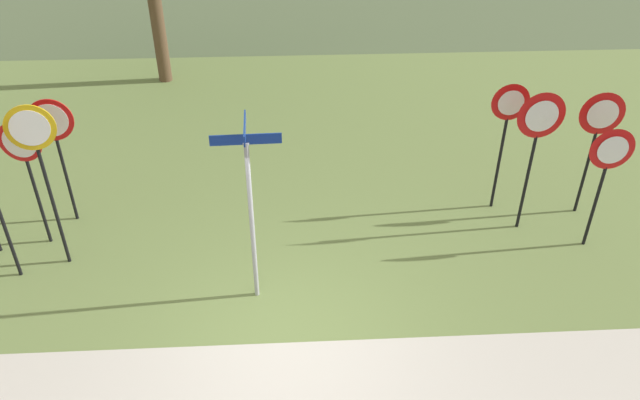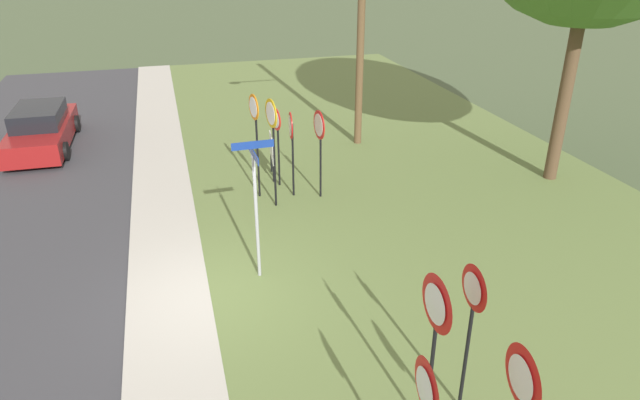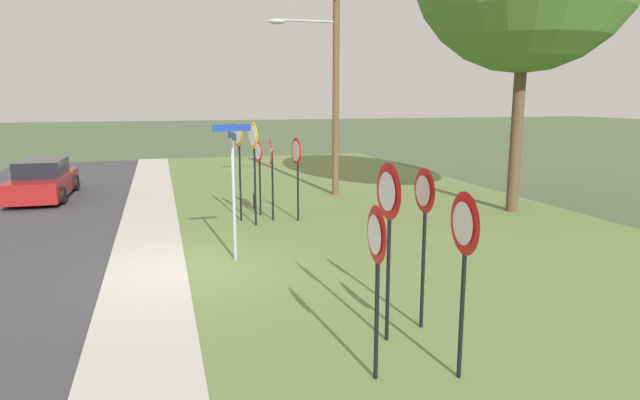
{
  "view_description": "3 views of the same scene",
  "coord_description": "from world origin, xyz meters",
  "px_view_note": "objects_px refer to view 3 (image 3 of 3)",
  "views": [
    {
      "loc": [
        0.14,
        -6.12,
        6.44
      ],
      "look_at": [
        0.6,
        2.21,
        1.03
      ],
      "focal_mm": 33.91,
      "sensor_mm": 36.0,
      "label": 1
    },
    {
      "loc": [
        9.55,
        -0.4,
        6.57
      ],
      "look_at": [
        -0.52,
        2.41,
        1.59
      ],
      "focal_mm": 31.7,
      "sensor_mm": 36.0,
      "label": 2
    },
    {
      "loc": [
        11.15,
        -0.41,
        3.55
      ],
      "look_at": [
        -0.18,
        2.94,
        1.33
      ],
      "focal_mm": 30.54,
      "sensor_mm": 36.0,
      "label": 3
    }
  ],
  "objects_px": {
    "utility_pole": "(331,67)",
    "yield_sign_far_right": "(463,241)",
    "street_name_post": "(233,181)",
    "yield_sign_far_left": "(375,252)",
    "stop_sign_near_left": "(259,163)",
    "stop_sign_far_left": "(253,151)",
    "stop_sign_far_right": "(238,151)",
    "notice_board": "(254,185)",
    "parked_hatchback_near": "(43,181)",
    "yield_sign_near_left": "(423,211)",
    "yield_sign_near_right": "(388,209)",
    "stop_sign_near_right": "(271,163)",
    "stop_sign_far_center": "(297,161)"
  },
  "relations": [
    {
      "from": "stop_sign_far_left",
      "to": "stop_sign_far_right",
      "type": "relative_size",
      "value": 1.01
    },
    {
      "from": "yield_sign_near_left",
      "to": "stop_sign_near_right",
      "type": "bearing_deg",
      "value": -174.61
    },
    {
      "from": "stop_sign_far_right",
      "to": "yield_sign_near_right",
      "type": "xyz_separation_m",
      "value": [
        8.56,
        0.89,
        -0.06
      ]
    },
    {
      "from": "stop_sign_far_left",
      "to": "yield_sign_far_right",
      "type": "bearing_deg",
      "value": -3.96
    },
    {
      "from": "stop_sign_near_right",
      "to": "yield_sign_far_right",
      "type": "height_order",
      "value": "yield_sign_far_right"
    },
    {
      "from": "street_name_post",
      "to": "parked_hatchback_near",
      "type": "distance_m",
      "value": 11.24
    },
    {
      "from": "stop_sign_far_left",
      "to": "stop_sign_far_right",
      "type": "distance_m",
      "value": 0.76
    },
    {
      "from": "yield_sign_far_left",
      "to": "parked_hatchback_near",
      "type": "xyz_separation_m",
      "value": [
        -15.37,
        -6.53,
        -1.06
      ]
    },
    {
      "from": "yield_sign_near_right",
      "to": "yield_sign_far_right",
      "type": "height_order",
      "value": "yield_sign_near_right"
    },
    {
      "from": "stop_sign_far_left",
      "to": "yield_sign_far_right",
      "type": "distance_m",
      "value": 9.2
    },
    {
      "from": "street_name_post",
      "to": "yield_sign_far_left",
      "type": "bearing_deg",
      "value": 7.69
    },
    {
      "from": "yield_sign_near_right",
      "to": "yield_sign_far_right",
      "type": "xyz_separation_m",
      "value": [
        1.27,
        0.45,
        -0.18
      ]
    },
    {
      "from": "stop_sign_far_right",
      "to": "yield_sign_near_left",
      "type": "bearing_deg",
      "value": 0.16
    },
    {
      "from": "yield_sign_near_left",
      "to": "yield_sign_far_left",
      "type": "xyz_separation_m",
      "value": [
        1.27,
        -1.28,
        -0.19
      ]
    },
    {
      "from": "utility_pole",
      "to": "stop_sign_near_left",
      "type": "bearing_deg",
      "value": -48.66
    },
    {
      "from": "yield_sign_far_left",
      "to": "stop_sign_near_right",
      "type": "bearing_deg",
      "value": 179.59
    },
    {
      "from": "yield_sign_far_left",
      "to": "utility_pole",
      "type": "distance_m",
      "value": 13.7
    },
    {
      "from": "stop_sign_far_right",
      "to": "yield_sign_near_right",
      "type": "bearing_deg",
      "value": -4.76
    },
    {
      "from": "stop_sign_near_left",
      "to": "stop_sign_far_left",
      "type": "xyz_separation_m",
      "value": [
        1.28,
        -0.37,
        0.49
      ]
    },
    {
      "from": "yield_sign_near_left",
      "to": "utility_pole",
      "type": "bearing_deg",
      "value": 169.66
    },
    {
      "from": "stop_sign_near_left",
      "to": "stop_sign_far_left",
      "type": "bearing_deg",
      "value": -27.2
    },
    {
      "from": "stop_sign_far_center",
      "to": "notice_board",
      "type": "xyz_separation_m",
      "value": [
        -1.7,
        -0.96,
        -0.92
      ]
    },
    {
      "from": "stop_sign_far_right",
      "to": "stop_sign_near_left",
      "type": "bearing_deg",
      "value": 120.1
    },
    {
      "from": "yield_sign_near_left",
      "to": "yield_sign_near_right",
      "type": "xyz_separation_m",
      "value": [
        0.27,
        -0.7,
        0.13
      ]
    },
    {
      "from": "stop_sign_near_left",
      "to": "yield_sign_far_right",
      "type": "distance_m",
      "value": 10.44
    },
    {
      "from": "stop_sign_near_left",
      "to": "stop_sign_far_right",
      "type": "bearing_deg",
      "value": -60.43
    },
    {
      "from": "stop_sign_far_left",
      "to": "stop_sign_far_right",
      "type": "bearing_deg",
      "value": -166.24
    },
    {
      "from": "stop_sign_far_right",
      "to": "yield_sign_far_right",
      "type": "xyz_separation_m",
      "value": [
        9.83,
        1.34,
        -0.23
      ]
    },
    {
      "from": "stop_sign_near_left",
      "to": "street_name_post",
      "type": "height_order",
      "value": "street_name_post"
    },
    {
      "from": "stop_sign_far_right",
      "to": "parked_hatchback_near",
      "type": "xyz_separation_m",
      "value": [
        -5.82,
        -6.23,
        -1.43
      ]
    },
    {
      "from": "stop_sign_near_right",
      "to": "yield_sign_far_left",
      "type": "distance_m",
      "value": 9.38
    },
    {
      "from": "utility_pole",
      "to": "yield_sign_far_right",
      "type": "bearing_deg",
      "value": -10.71
    },
    {
      "from": "street_name_post",
      "to": "yield_sign_near_left",
      "type": "bearing_deg",
      "value": 25.04
    },
    {
      "from": "stop_sign_far_right",
      "to": "street_name_post",
      "type": "bearing_deg",
      "value": -20.4
    },
    {
      "from": "yield_sign_far_right",
      "to": "notice_board",
      "type": "distance_m",
      "value": 11.12
    },
    {
      "from": "yield_sign_far_right",
      "to": "stop_sign_near_right",
      "type": "bearing_deg",
      "value": -172.44
    },
    {
      "from": "yield_sign_near_left",
      "to": "notice_board",
      "type": "relative_size",
      "value": 2.0
    },
    {
      "from": "stop_sign_far_left",
      "to": "yield_sign_near_right",
      "type": "relative_size",
      "value": 1.09
    },
    {
      "from": "stop_sign_near_left",
      "to": "notice_board",
      "type": "bearing_deg",
      "value": 172.95
    },
    {
      "from": "stop_sign_far_left",
      "to": "street_name_post",
      "type": "height_order",
      "value": "street_name_post"
    },
    {
      "from": "stop_sign_near_right",
      "to": "parked_hatchback_near",
      "type": "height_order",
      "value": "stop_sign_near_right"
    },
    {
      "from": "stop_sign_near_right",
      "to": "street_name_post",
      "type": "bearing_deg",
      "value": -17.13
    },
    {
      "from": "stop_sign_far_left",
      "to": "notice_board",
      "type": "xyz_separation_m",
      "value": [
        -1.92,
        0.32,
        -1.26
      ]
    },
    {
      "from": "parked_hatchback_near",
      "to": "yield_sign_near_left",
      "type": "bearing_deg",
      "value": 29.77
    },
    {
      "from": "street_name_post",
      "to": "notice_board",
      "type": "height_order",
      "value": "street_name_post"
    },
    {
      "from": "yield_sign_far_left",
      "to": "parked_hatchback_near",
      "type": "relative_size",
      "value": 0.48
    },
    {
      "from": "yield_sign_near_right",
      "to": "street_name_post",
      "type": "bearing_deg",
      "value": -163.08
    },
    {
      "from": "yield_sign_near_left",
      "to": "yield_sign_near_right",
      "type": "distance_m",
      "value": 0.76
    },
    {
      "from": "yield_sign_near_left",
      "to": "notice_board",
      "type": "distance_m",
      "value": 9.62
    },
    {
      "from": "stop_sign_far_left",
      "to": "stop_sign_far_center",
      "type": "height_order",
      "value": "stop_sign_far_left"
    }
  ]
}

